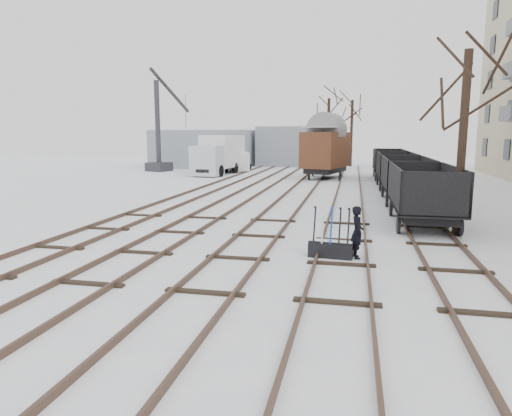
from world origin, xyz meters
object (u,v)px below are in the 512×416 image
at_px(panel_van, 238,161).
at_px(crane, 159,145).
at_px(freight_wagon_a, 423,203).
at_px(worker, 357,232).
at_px(box_van_wagon, 326,149).
at_px(lorry, 219,154).
at_px(ground_frame, 331,248).

xyz_separation_m(panel_van, crane, (-7.52, -1.73, 1.62)).
bearing_deg(crane, freight_wagon_a, -27.87).
xyz_separation_m(worker, box_van_wagon, (-2.44, 24.45, 1.64)).
relative_size(lorry, panel_van, 1.72).
relative_size(freight_wagon_a, crane, 0.59).
height_order(ground_frame, lorry, lorry).
distance_m(freight_wagon_a, crane, 31.42).
relative_size(ground_frame, lorry, 0.19).
bearing_deg(freight_wagon_a, lorry, 125.31).
distance_m(worker, freight_wagon_a, 6.22).
bearing_deg(ground_frame, panel_van, 115.52).
bearing_deg(panel_van, lorry, -121.27).
relative_size(lorry, crane, 0.80).
distance_m(ground_frame, worker, 0.90).
bearing_deg(lorry, worker, -59.85).
xyz_separation_m(worker, crane, (-18.87, 28.54, 1.80)).
distance_m(worker, box_van_wagon, 24.63).
bearing_deg(box_van_wagon, crane, -178.67).
bearing_deg(box_van_wagon, freight_wagon_a, -59.73).
height_order(lorry, panel_van, lorry).
distance_m(freight_wagon_a, box_van_wagon, 19.52).
bearing_deg(panel_van, worker, -88.93).
bearing_deg(panel_van, crane, 173.49).
distance_m(worker, panel_van, 32.33).
height_order(box_van_wagon, lorry, box_van_wagon).
bearing_deg(ground_frame, worker, 13.89).
relative_size(freight_wagon_a, lorry, 0.74).
relative_size(worker, crane, 0.16).
relative_size(ground_frame, freight_wagon_a, 0.26).
distance_m(ground_frame, freight_wagon_a, 6.68).
bearing_deg(freight_wagon_a, crane, 133.14).
distance_m(ground_frame, crane, 33.97).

